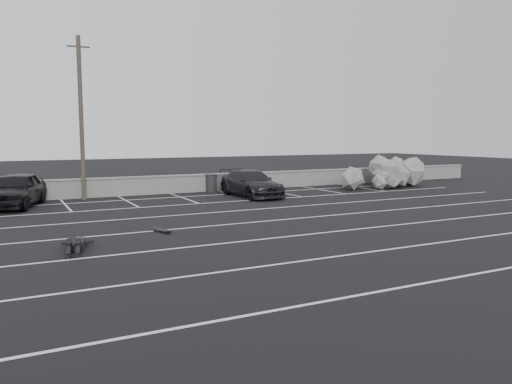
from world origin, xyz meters
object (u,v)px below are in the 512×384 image
riprap_pile (385,177)px  skateboard (162,230)px  person (76,240)px  car_left (16,190)px  car_right (251,183)px  utility_pole (81,118)px  trash_bin (212,183)px

riprap_pile → skateboard: bearing=-154.5°
riprap_pile → person: riprap_pile is taller
car_left → skateboard: (4.35, -9.20, -0.74)m
car_right → utility_pole: utility_pole is taller
car_left → skateboard: car_left is taller
skateboard → person: bearing=-176.4°
trash_bin → riprap_pile: bearing=-13.4°
skateboard → car_right: bearing=27.3°
utility_pole → person: (-1.91, -11.84, -4.02)m
car_right → utility_pole: (-8.50, 2.68, 3.55)m
car_right → person: car_right is taller
utility_pole → person: utility_pole is taller
car_right → trash_bin: (-1.13, 3.08, -0.18)m
person → skateboard: (2.99, 1.28, -0.17)m
person → trash_bin: bearing=64.6°
riprap_pile → skateboard: size_ratio=8.24×
car_right → person: (-10.41, -9.16, -0.47)m
car_left → skateboard: bearing=-46.4°
car_left → person: bearing=-64.3°
car_left → riprap_pile: size_ratio=0.67×
person → skateboard: 3.26m
utility_pole → person: bearing=-99.2°
car_left → trash_bin: (10.64, 1.76, -0.28)m
trash_bin → skateboard: 12.65m
car_left → person: (1.36, -10.48, -0.57)m
skateboard → car_left: bearing=95.9°
car_left → car_right: bearing=11.9°
car_right → utility_pole: bearing=161.0°
car_right → riprap_pile: (9.99, 0.43, -0.05)m
car_left → person: size_ratio=1.80×
car_left → riprap_pile: bearing=16.0°
trash_bin → riprap_pile: size_ratio=0.15×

